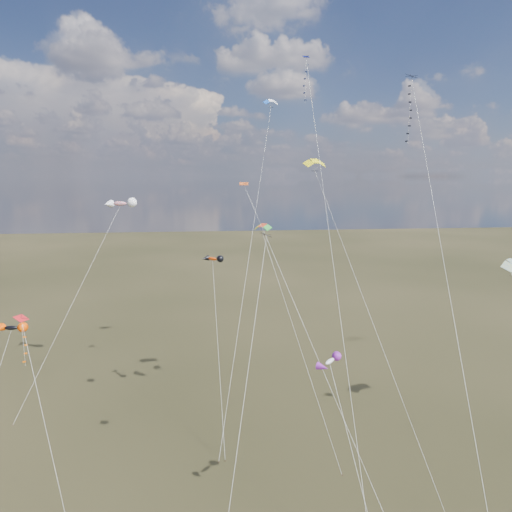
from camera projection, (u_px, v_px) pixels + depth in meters
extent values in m
cube|color=black|center=(411.00, 76.00, 43.59)|extent=(1.18, 1.15, 0.40)
cylinder|color=silver|center=(451.00, 304.00, 31.51)|extent=(6.21, 30.39, 36.32)
cube|color=#070B44|center=(306.00, 57.00, 49.61)|extent=(0.77, 0.71, 0.34)
cylinder|color=silver|center=(332.00, 257.00, 39.97)|extent=(0.49, 26.64, 39.71)
cube|color=black|center=(267.00, 235.00, 37.42)|extent=(0.78, 0.81, 0.26)
cylinder|color=silver|center=(244.00, 397.00, 33.06)|extent=(4.85, 12.26, 22.10)
cube|color=red|center=(21.00, 318.00, 40.11)|extent=(1.23, 1.27, 0.41)
cylinder|color=silver|center=(43.00, 414.00, 38.06)|extent=(4.97, 7.33, 14.53)
cube|color=#C34B18|center=(244.00, 184.00, 45.48)|extent=(0.93, 0.90, 0.29)
cylinder|color=silver|center=(311.00, 340.00, 38.80)|extent=(9.63, 19.35, 26.13)
cylinder|color=silver|center=(370.00, 309.00, 43.75)|extent=(6.52, 20.10, 28.54)
cylinder|color=silver|center=(249.00, 252.00, 51.88)|extent=(8.22, 23.04, 36.77)
cube|color=#332316|center=(219.00, 462.00, 43.32)|extent=(0.10, 0.10, 0.12)
cylinder|color=silver|center=(299.00, 338.00, 45.92)|extent=(5.67, 13.60, 21.52)
cube|color=#332316|center=(342.00, 475.00, 41.43)|extent=(0.10, 0.10, 0.12)
ellipsoid|color=black|center=(11.00, 328.00, 49.46)|extent=(2.91, 1.34, 1.12)
ellipsoid|color=#D53C09|center=(212.00, 259.00, 52.60)|extent=(2.60, 2.62, 0.97)
cylinder|color=silver|center=(218.00, 350.00, 48.06)|extent=(0.72, 12.44, 17.47)
cube|color=#332316|center=(225.00, 461.00, 43.52)|extent=(0.10, 0.10, 0.12)
ellipsoid|color=silver|center=(330.00, 361.00, 34.80)|extent=(2.26, 2.32, 0.77)
cylinder|color=silver|center=(356.00, 465.00, 32.60)|extent=(2.27, 7.05, 12.92)
ellipsoid|color=red|center=(120.00, 203.00, 59.81)|extent=(4.22, 2.78, 1.45)
cylinder|color=silver|center=(71.00, 304.00, 54.76)|extent=(10.30, 13.30, 23.34)
cube|color=#332316|center=(12.00, 425.00, 49.69)|extent=(0.10, 0.10, 0.12)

